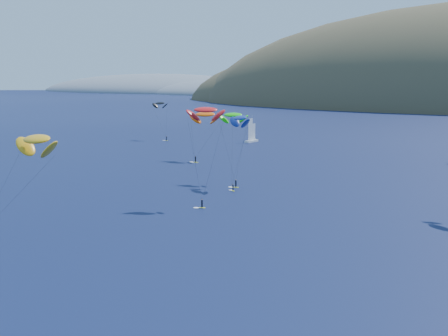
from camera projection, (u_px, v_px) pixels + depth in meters
name	position (u px, v px, depth m)	size (l,w,h in m)	color
headland	(174.00, 94.00, 925.93)	(460.00, 250.00, 60.00)	slate
sailboat	(251.00, 140.00, 269.34)	(9.50, 8.19, 11.67)	silver
kitesurfer_1	(205.00, 114.00, 214.20)	(11.36, 11.19, 18.76)	#F8FF1C
kitesurfer_2	(37.00, 139.00, 114.49)	(11.69, 13.88, 21.13)	#F8FF1C
kitesurfer_3	(233.00, 115.00, 172.16)	(10.48, 12.27, 20.67)	#F8FF1C
kitesurfer_9	(206.00, 110.00, 141.60)	(9.13, 8.98, 24.07)	#F8FF1C
kitesurfer_10	(240.00, 118.00, 164.95)	(9.04, 12.47, 20.53)	#F8FF1C
kitesurfer_12	(160.00, 103.00, 278.81)	(10.11, 5.84, 18.25)	#F8FF1C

